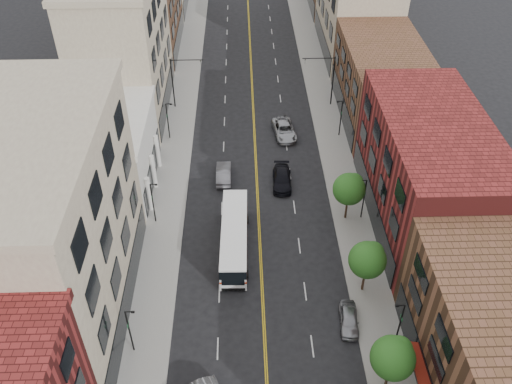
{
  "coord_description": "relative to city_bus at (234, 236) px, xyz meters",
  "views": [
    {
      "loc": [
        -1.56,
        -19.0,
        39.1
      ],
      "look_at": [
        -0.33,
        22.64,
        5.0
      ],
      "focal_mm": 38.0,
      "sensor_mm": 36.0,
      "label": 1
    }
  ],
  "objects": [
    {
      "name": "city_bus",
      "position": [
        0.0,
        0.0,
        0.0
      ],
      "size": [
        2.97,
        11.61,
        2.97
      ],
      "rotation": [
        0.0,
        0.0,
        -0.02
      ],
      "color": "white",
      "rests_on": "ground"
    },
    {
      "name": "bldg_l_far_b",
      "position": [
        -14.43,
        48.21,
        5.77
      ],
      "size": [
        10.0,
        20.0,
        15.0
      ],
      "primitive_type": "cube",
      "color": "brown",
      "rests_on": "ground"
    },
    {
      "name": "car_lane_behind",
      "position": [
        -1.3,
        11.54,
        -0.94
      ],
      "size": [
        1.71,
        4.8,
        1.58
      ],
      "primitive_type": "imported",
      "rotation": [
        0.0,
        0.0,
        3.15
      ],
      "color": "#525257",
      "rests_on": "ground"
    },
    {
      "name": "car_lane_a",
      "position": [
        5.46,
        10.34,
        -0.97
      ],
      "size": [
        2.34,
        5.31,
        1.52
      ],
      "primitive_type": "imported",
      "rotation": [
        0.0,
        0.0,
        -0.04
      ],
      "color": "black",
      "rests_on": "ground"
    },
    {
      "name": "bldg_l_tanoffice",
      "position": [
        -14.43,
        -6.79,
        7.27
      ],
      "size": [
        10.0,
        22.0,
        18.0
      ],
      "primitive_type": "cube",
      "color": "gray",
      "rests_on": "ground"
    },
    {
      "name": "bldg_r_far_b",
      "position": [
        19.57,
        46.21,
        5.27
      ],
      "size": [
        10.0,
        22.0,
        14.0
      ],
      "primitive_type": "cube",
      "color": "gray",
      "rests_on": "ground"
    },
    {
      "name": "bldg_r_far_a",
      "position": [
        19.57,
        25.21,
        3.27
      ],
      "size": [
        10.0,
        20.0,
        10.0
      ],
      "primitive_type": "cube",
      "color": "brown",
      "rests_on": "ground"
    },
    {
      "name": "car_parked_far",
      "position": [
        9.97,
        -9.63,
        -1.05
      ],
      "size": [
        1.93,
        4.11,
        1.36
      ],
      "primitive_type": "imported",
      "rotation": [
        0.0,
        0.0,
        -0.08
      ],
      "color": "gray",
      "rests_on": "ground"
    },
    {
      "name": "tree_r_3",
      "position": [
        11.96,
        4.28,
        2.4
      ],
      "size": [
        3.4,
        3.4,
        5.59
      ],
      "color": "black",
      "rests_on": "sidewalk_right"
    },
    {
      "name": "tree_r_2",
      "position": [
        11.96,
        -5.72,
        2.4
      ],
      "size": [
        3.4,
        3.4,
        5.59
      ],
      "color": "black",
      "rests_on": "sidewalk_right"
    },
    {
      "name": "lamp_l_3",
      "position": [
        -8.38,
        20.21,
        1.24
      ],
      "size": [
        0.81,
        0.55,
        5.05
      ],
      "color": "black",
      "rests_on": "sidewalk_left"
    },
    {
      "name": "lamp_r_1",
      "position": [
        13.52,
        -11.79,
        1.24
      ],
      "size": [
        0.81,
        0.55,
        5.05
      ],
      "color": "black",
      "rests_on": "sidewalk_right"
    },
    {
      "name": "car_lane_b",
      "position": [
        6.44,
        20.63,
        -0.93
      ],
      "size": [
        3.35,
        6.04,
        1.6
      ],
      "primitive_type": "imported",
      "rotation": [
        0.0,
        0.0,
        0.12
      ],
      "color": "#9DA0A5",
      "rests_on": "ground"
    },
    {
      "name": "sidewalk_left",
      "position": [
        -7.43,
        15.21,
        -1.65
      ],
      "size": [
        4.0,
        110.0,
        0.15
      ],
      "primitive_type": "cube",
      "color": "gray",
      "rests_on": "ground"
    },
    {
      "name": "tree_r_1",
      "position": [
        11.96,
        -15.72,
        2.4
      ],
      "size": [
        3.4,
        3.4,
        5.59
      ],
      "color": "black",
      "rests_on": "sidewalk_right"
    },
    {
      "name": "lamp_r_3",
      "position": [
        13.52,
        20.21,
        1.24
      ],
      "size": [
        0.81,
        0.55,
        5.05
      ],
      "color": "black",
      "rests_on": "sidewalk_right"
    },
    {
      "name": "bldg_l_far_a",
      "position": [
        -14.43,
        28.21,
        7.27
      ],
      "size": [
        10.0,
        20.0,
        18.0
      ],
      "primitive_type": "cube",
      "color": "gray",
      "rests_on": "ground"
    },
    {
      "name": "signal_mast_right",
      "position": [
        12.84,
        28.21,
        2.92
      ],
      "size": [
        4.49,
        0.18,
        7.2
      ],
      "color": "black",
      "rests_on": "sidewalk_right"
    },
    {
      "name": "lamp_l_2",
      "position": [
        -8.38,
        4.21,
        1.24
      ],
      "size": [
        0.81,
        0.55,
        5.05
      ],
      "color": "black",
      "rests_on": "sidewalk_left"
    },
    {
      "name": "bldg_l_white",
      "position": [
        -14.43,
        11.21,
        2.27
      ],
      "size": [
        10.0,
        14.0,
        8.0
      ],
      "primitive_type": "cube",
      "color": "silver",
      "rests_on": "ground"
    },
    {
      "name": "car_lane_c",
      "position": [
        6.6,
        22.21,
        -1.07
      ],
      "size": [
        1.91,
        4.0,
        1.32
      ],
      "primitive_type": "imported",
      "rotation": [
        0.0,
        0.0,
        0.09
      ],
      "color": "#454449",
      "rests_on": "ground"
    },
    {
      "name": "lamp_l_1",
      "position": [
        -8.38,
        -11.79,
        1.24
      ],
      "size": [
        0.81,
        0.55,
        5.05
      ],
      "color": "black",
      "rests_on": "sidewalk_left"
    },
    {
      "name": "bldg_r_mid",
      "position": [
        19.57,
        4.21,
        4.27
      ],
      "size": [
        10.0,
        22.0,
        12.0
      ],
      "primitive_type": "cube",
      "color": "#5D1918",
      "rests_on": "ground"
    },
    {
      "name": "lamp_r_2",
      "position": [
        13.52,
        4.21,
        1.24
      ],
      "size": [
        0.81,
        0.55,
        5.05
      ],
      "color": "black",
      "rests_on": "sidewalk_right"
    },
    {
      "name": "signal_mast_left",
      "position": [
        -7.69,
        28.21,
        2.92
      ],
      "size": [
        4.49,
        0.18,
        7.2
      ],
      "color": "black",
      "rests_on": "sidewalk_left"
    },
    {
      "name": "sidewalk_right",
      "position": [
        12.57,
        15.21,
        -1.65
      ],
      "size": [
        4.0,
        110.0,
        0.15
      ],
      "primitive_type": "cube",
      "color": "gray",
      "rests_on": "ground"
    }
  ]
}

